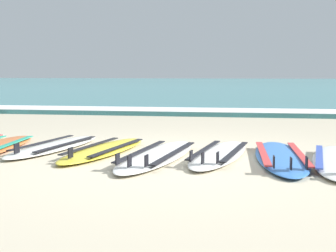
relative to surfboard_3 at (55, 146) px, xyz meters
name	(u,v)px	position (x,y,z in m)	size (l,w,h in m)	color
ground_plane	(175,161)	(1.59, -0.53, -0.04)	(80.00, 80.00, 0.00)	#C1B599
sea	(235,83)	(1.59, 34.50, 0.01)	(80.00, 60.00, 0.10)	teal
wave_foam_strip	(211,112)	(1.59, 5.11, 0.02)	(80.00, 1.22, 0.11)	white
surfboard_3	(55,146)	(0.00, 0.00, 0.00)	(0.81, 1.97, 0.18)	silver
surfboard_4	(104,150)	(0.69, -0.15, 0.00)	(0.82, 2.01, 0.18)	yellow
surfboard_5	(158,155)	(1.38, -0.42, 0.00)	(0.83, 2.20, 0.18)	white
surfboard_6	(219,154)	(2.06, -0.22, 0.00)	(0.80, 2.01, 0.18)	white
surfboard_7	(281,157)	(2.73, -0.29, 0.00)	(0.59, 2.16, 0.18)	#3875CC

